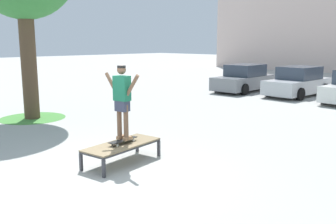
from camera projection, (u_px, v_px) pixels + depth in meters
ground_plane at (103, 173)px, 8.00m from camera, size 120.00×120.00×0.00m
skate_box at (122, 146)px, 8.60m from camera, size 1.02×1.99×0.46m
skateboard at (123, 140)px, 8.61m from camera, size 0.33×0.82×0.09m
skater at (122, 97)px, 8.43m from camera, size 1.00×0.33×1.69m
grass_patch_near_left at (33, 118)px, 13.75m from camera, size 2.35×2.35×0.01m
car_grey at (244, 79)px, 21.07m from camera, size 2.05×4.27×1.50m
car_silver at (298, 82)px, 19.29m from camera, size 2.02×4.25×1.50m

